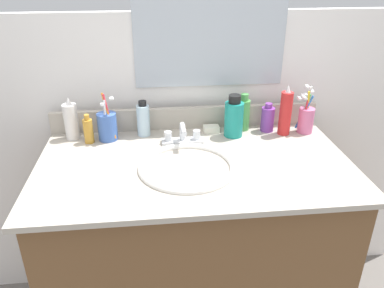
% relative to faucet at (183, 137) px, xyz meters
% --- Properties ---
extents(vanity_cabinet, '(1.05, 0.57, 0.82)m').
position_rel_faucet_xyz_m(vanity_cabinet, '(0.03, -0.15, -0.46)').
color(vanity_cabinet, brown).
rests_on(vanity_cabinet, ground_plane).
extents(countertop, '(1.10, 0.62, 0.02)m').
position_rel_faucet_xyz_m(countertop, '(0.03, -0.15, -0.04)').
color(countertop, '#B2A899').
rests_on(countertop, vanity_cabinet).
extents(backsplash, '(1.10, 0.02, 0.09)m').
position_rel_faucet_xyz_m(backsplash, '(0.03, 0.15, 0.02)').
color(backsplash, '#B2A899').
rests_on(backsplash, countertop).
extents(back_wall, '(2.20, 0.04, 1.30)m').
position_rel_faucet_xyz_m(back_wall, '(0.03, 0.21, -0.22)').
color(back_wall, white).
rests_on(back_wall, ground_plane).
extents(mirror_panel, '(0.60, 0.01, 0.56)m').
position_rel_faucet_xyz_m(mirror_panel, '(0.13, 0.19, 0.42)').
color(mirror_panel, '#B2BCC6').
extents(sink_basin, '(0.34, 0.34, 0.11)m').
position_rel_faucet_xyz_m(sink_basin, '(-0.00, -0.19, -0.06)').
color(sink_basin, white).
rests_on(sink_basin, countertop).
extents(faucet, '(0.16, 0.10, 0.08)m').
position_rel_faucet_xyz_m(faucet, '(0.00, 0.00, 0.00)').
color(faucet, silver).
rests_on(faucet, countertop).
extents(bottle_toner_green, '(0.05, 0.05, 0.15)m').
position_rel_faucet_xyz_m(bottle_toner_green, '(0.26, 0.11, 0.04)').
color(bottle_toner_green, '#4C9E4C').
rests_on(bottle_toner_green, countertop).
extents(bottle_spray_red, '(0.05, 0.05, 0.21)m').
position_rel_faucet_xyz_m(bottle_spray_red, '(0.41, 0.04, 0.06)').
color(bottle_spray_red, red).
rests_on(bottle_spray_red, countertop).
extents(bottle_cream_purple, '(0.05, 0.05, 0.12)m').
position_rel_faucet_xyz_m(bottle_cream_purple, '(0.36, 0.08, 0.03)').
color(bottle_cream_purple, '#7A3899').
rests_on(bottle_cream_purple, countertop).
extents(bottle_gel_clear, '(0.05, 0.05, 0.14)m').
position_rel_faucet_xyz_m(bottle_gel_clear, '(-0.15, 0.09, 0.04)').
color(bottle_gel_clear, silver).
rests_on(bottle_gel_clear, countertop).
extents(bottle_oil_amber, '(0.04, 0.04, 0.11)m').
position_rel_faucet_xyz_m(bottle_oil_amber, '(-0.36, 0.05, 0.02)').
color(bottle_oil_amber, gold).
rests_on(bottle_oil_amber, countertop).
extents(bottle_lotion_white, '(0.05, 0.05, 0.17)m').
position_rel_faucet_xyz_m(bottle_lotion_white, '(-0.43, 0.09, 0.05)').
color(bottle_lotion_white, white).
rests_on(bottle_lotion_white, countertop).
extents(bottle_mouthwash_teal, '(0.07, 0.07, 0.17)m').
position_rel_faucet_xyz_m(bottle_mouthwash_teal, '(0.21, 0.05, 0.05)').
color(bottle_mouthwash_teal, teal).
rests_on(bottle_mouthwash_teal, countertop).
extents(cup_blue_plastic, '(0.07, 0.07, 0.19)m').
position_rel_faucet_xyz_m(cup_blue_plastic, '(-0.29, 0.07, 0.03)').
color(cup_blue_plastic, '#3F66B7').
rests_on(cup_blue_plastic, countertop).
extents(cup_pink, '(0.07, 0.07, 0.20)m').
position_rel_faucet_xyz_m(cup_pink, '(0.50, 0.05, 0.03)').
color(cup_pink, '#D16693').
rests_on(cup_pink, countertop).
extents(soap_bar, '(0.06, 0.04, 0.02)m').
position_rel_faucet_xyz_m(soap_bar, '(0.13, 0.10, -0.02)').
color(soap_bar, white).
rests_on(soap_bar, countertop).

